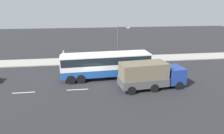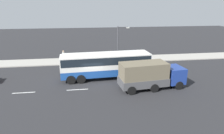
% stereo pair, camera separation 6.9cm
% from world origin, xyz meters
% --- Properties ---
extents(ground_plane, '(120.00, 120.00, 0.00)m').
position_xyz_m(ground_plane, '(0.00, 0.00, 0.00)').
color(ground_plane, '#28282B').
extents(sidewalk_curb, '(80.00, 4.00, 0.15)m').
position_xyz_m(sidewalk_curb, '(0.00, 9.41, 0.07)').
color(sidewalk_curb, '#A8A399').
rests_on(sidewalk_curb, ground_plane).
extents(lane_centreline, '(26.42, 0.16, 0.01)m').
position_xyz_m(lane_centreline, '(-6.69, -2.46, 0.00)').
color(lane_centreline, white).
rests_on(lane_centreline, ground_plane).
extents(coach_bus, '(11.56, 3.24, 3.33)m').
position_xyz_m(coach_bus, '(1.81, 0.76, 2.07)').
color(coach_bus, '#1E4C9E').
rests_on(coach_bus, ground_plane).
extents(cargo_truck, '(7.72, 3.38, 3.08)m').
position_xyz_m(cargo_truck, '(6.37, -3.13, 1.64)').
color(cargo_truck, navy).
rests_on(cargo_truck, ground_plane).
extents(pedestrian_near_curb, '(0.32, 0.32, 1.58)m').
position_xyz_m(pedestrian_near_curb, '(3.60, 9.17, 1.05)').
color(pedestrian_near_curb, black).
rests_on(pedestrian_near_curb, sidewalk_curb).
extents(pedestrian_at_crossing, '(0.32, 0.32, 1.69)m').
position_xyz_m(pedestrian_at_crossing, '(-4.40, 9.91, 1.12)').
color(pedestrian_at_crossing, black).
rests_on(pedestrian_at_crossing, sidewalk_curb).
extents(street_lamp, '(1.95, 0.24, 5.79)m').
position_xyz_m(street_lamp, '(4.76, 7.89, 3.56)').
color(street_lamp, '#47474C').
rests_on(street_lamp, sidewalk_curb).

